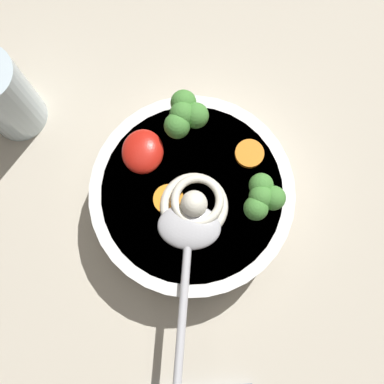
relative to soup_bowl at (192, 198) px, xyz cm
name	(u,v)px	position (x,y,z in cm)	size (l,w,h in cm)	color
table_slab	(216,179)	(3.51, -2.62, -5.25)	(100.77, 100.77, 4.49)	#BCB29E
soup_bowl	(192,198)	(0.00, 0.00, 0.00)	(20.20, 20.20, 5.82)	white
noodle_pile	(195,204)	(-1.35, -0.35, 3.72)	(7.22, 7.08, 2.90)	silver
soup_spoon	(188,241)	(-4.92, 0.08, 3.61)	(17.25, 6.07, 1.60)	#B7B7BC
chili_sauce_dollop	(143,148)	(3.87, 5.00, 3.83)	(4.52, 4.06, 2.03)	red
broccoli_floret_beside_noodles	(263,197)	(-0.60, -6.58, 5.05)	(4.52, 3.89, 3.57)	#7A9E60
broccoli_floret_near_spoon	(185,115)	(6.97, 1.11, 5.25)	(4.92, 4.24, 3.89)	#7A9E60
carrot_slice_left	(169,199)	(-0.92, 2.22, 3.05)	(2.95, 2.95, 0.47)	orange
carrot_slice_front	(249,154)	(4.12, -5.42, 3.11)	(2.86, 2.86, 0.60)	orange
drinking_glass	(2,96)	(9.04, 20.08, 2.36)	(6.17, 6.17, 10.72)	silver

